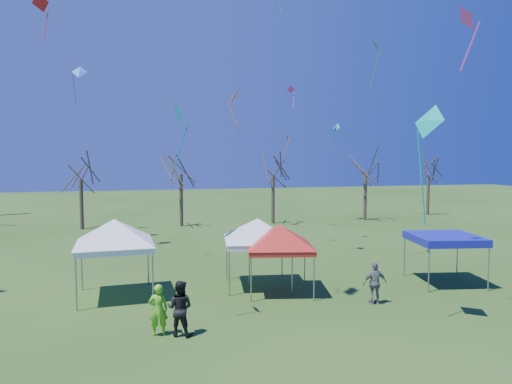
# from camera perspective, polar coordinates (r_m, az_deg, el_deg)

# --- Properties ---
(ground) EXTENTS (140.00, 140.00, 0.00)m
(ground) POSITION_cam_1_polar(r_m,az_deg,el_deg) (18.37, 4.61, -15.31)
(ground) COLOR #254817
(ground) RESTS_ON ground
(tree_1) EXTENTS (3.42, 3.42, 7.54)m
(tree_1) POSITION_cam_1_polar(r_m,az_deg,el_deg) (41.39, -21.12, 3.59)
(tree_1) COLOR #3D2D21
(tree_1) RESTS_ON ground
(tree_2) EXTENTS (3.71, 3.71, 8.18)m
(tree_2) POSITION_cam_1_polar(r_m,az_deg,el_deg) (40.90, -9.40, 4.52)
(tree_2) COLOR #3D2D21
(tree_2) RESTS_ON ground
(tree_3) EXTENTS (3.59, 3.59, 7.91)m
(tree_3) POSITION_cam_1_polar(r_m,az_deg,el_deg) (42.05, 2.15, 4.28)
(tree_3) COLOR #3D2D21
(tree_3) RESTS_ON ground
(tree_4) EXTENTS (3.58, 3.58, 7.89)m
(tree_4) POSITION_cam_1_polar(r_m,az_deg,el_deg) (45.46, 13.58, 4.15)
(tree_4) COLOR #3D2D21
(tree_4) RESTS_ON ground
(tree_5) EXTENTS (3.39, 3.39, 7.46)m
(tree_5) POSITION_cam_1_polar(r_m,az_deg,el_deg) (51.54, 20.82, 3.64)
(tree_5) COLOR #3D2D21
(tree_5) RESTS_ON ground
(tent_white_west) EXTENTS (4.55, 4.55, 4.02)m
(tent_white_west) POSITION_cam_1_polar(r_m,az_deg,el_deg) (20.95, -17.30, -3.89)
(tent_white_west) COLOR gray
(tent_white_west) RESTS_ON ground
(tent_white_mid) EXTENTS (4.25, 4.25, 3.78)m
(tent_white_mid) POSITION_cam_1_polar(r_m,az_deg,el_deg) (21.71, 0.21, -3.90)
(tent_white_mid) COLOR gray
(tent_white_mid) RESTS_ON ground
(tent_red) EXTENTS (4.01, 4.01, 3.61)m
(tent_red) POSITION_cam_1_polar(r_m,az_deg,el_deg) (20.77, 2.99, -4.69)
(tent_red) COLOR gray
(tent_red) RESTS_ON ground
(tent_blue) EXTENTS (3.51, 3.51, 2.39)m
(tent_blue) POSITION_cam_1_polar(r_m,az_deg,el_deg) (24.16, 22.53, -5.44)
(tent_blue) COLOR gray
(tent_blue) RESTS_ON ground
(person_dark) EXTENTS (1.17, 1.07, 1.94)m
(person_dark) POSITION_cam_1_polar(r_m,az_deg,el_deg) (16.49, -9.50, -14.12)
(person_dark) COLOR black
(person_dark) RESTS_ON ground
(person_grey) EXTENTS (1.06, 0.47, 1.79)m
(person_grey) POSITION_cam_1_polar(r_m,az_deg,el_deg) (20.19, 14.65, -10.95)
(person_grey) COLOR slate
(person_grey) RESTS_ON ground
(person_green) EXTENTS (0.67, 0.45, 1.81)m
(person_green) POSITION_cam_1_polar(r_m,az_deg,el_deg) (16.68, -12.12, -14.19)
(person_green) COLOR #5FCA20
(person_green) RESTS_ON ground
(kite_19) EXTENTS (0.77, 0.63, 1.84)m
(kite_19) POSITION_cam_1_polar(r_m,az_deg,el_deg) (39.18, 4.41, 12.56)
(kite_19) COLOR #E13294
(kite_19) RESTS_ON ground
(kite_22) EXTENTS (0.79, 0.85, 2.37)m
(kite_22) POSITION_cam_1_polar(r_m,az_deg,el_deg) (42.03, 3.93, 6.82)
(kite_22) COLOR orange
(kite_22) RESTS_ON ground
(kite_5) EXTENTS (0.95, 1.46, 4.37)m
(kite_5) POSITION_cam_1_polar(r_m,az_deg,el_deg) (17.26, 20.72, 8.13)
(kite_5) COLOR #0CB99C
(kite_5) RESTS_ON ground
(kite_12) EXTENTS (0.73, 1.00, 2.82)m
(kite_12) POSITION_cam_1_polar(r_m,az_deg,el_deg) (44.04, 9.98, 7.84)
(kite_12) COLOR #0DC69E
(kite_12) RESTS_ON ground
(kite_1) EXTENTS (0.54, 1.06, 2.37)m
(kite_1) POSITION_cam_1_polar(r_m,az_deg,el_deg) (16.65, -9.50, 9.40)
(kite_1) COLOR #0C8FB8
(kite_1) RESTS_ON ground
(kite_13) EXTENTS (1.14, 0.83, 2.72)m
(kite_13) POSITION_cam_1_polar(r_m,az_deg,el_deg) (35.71, -21.23, 13.81)
(kite_13) COLOR blue
(kite_13) RESTS_ON ground
(kite_17) EXTENTS (0.92, 1.10, 2.98)m
(kite_17) POSITION_cam_1_polar(r_m,az_deg,el_deg) (28.25, 14.74, 17.30)
(kite_17) COLOR #1E9216
(kite_17) RESTS_ON ground
(kite_27) EXTENTS (0.85, 1.15, 2.51)m
(kite_27) POSITION_cam_1_polar(r_m,az_deg,el_deg) (20.03, 24.93, 19.10)
(kite_27) COLOR #FB37A5
(kite_27) RESTS_ON ground
(kite_11) EXTENTS (1.08, 1.49, 2.93)m
(kite_11) POSITION_cam_1_polar(r_m,az_deg,el_deg) (30.53, -2.85, 11.80)
(kite_11) COLOR orange
(kite_11) RESTS_ON ground
(kite_2) EXTENTS (1.67, 1.36, 3.56)m
(kite_2) POSITION_cam_1_polar(r_m,az_deg,el_deg) (40.70, -25.30, 20.60)
(kite_2) COLOR red
(kite_2) RESTS_ON ground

